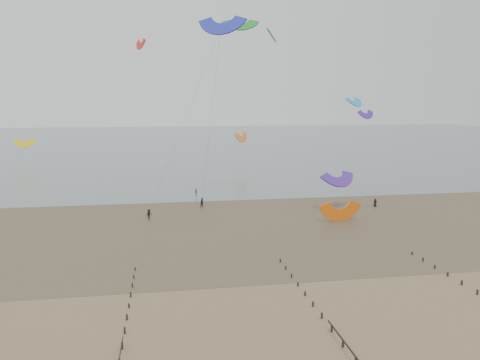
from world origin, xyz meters
name	(u,v)px	position (x,y,z in m)	size (l,w,h in m)	color
ground	(271,304)	(0.00, 0.00, 0.00)	(500.00, 500.00, 0.00)	brown
sea_and_shore	(202,221)	(-4.08, 34.40, 0.01)	(500.00, 665.00, 0.03)	#475654
kitesurfers	(275,201)	(11.16, 44.46, 0.87)	(142.63, 20.41, 1.86)	black
grounded_kite	(340,220)	(19.33, 30.91, 0.00)	(6.60, 3.46, 5.03)	orange
kites_airborne	(145,99)	(-14.66, 82.66, 20.86)	(228.62, 113.17, 40.59)	#209AE1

